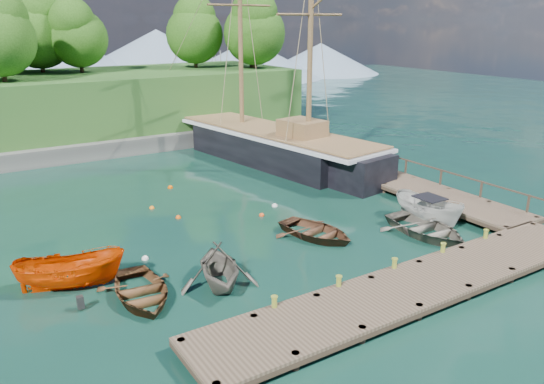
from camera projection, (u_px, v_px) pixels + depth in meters
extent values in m
plane|color=#103127|center=(288.00, 249.00, 25.64)|extent=(160.00, 160.00, 0.00)
cube|color=#4E3D2E|center=(419.00, 282.00, 21.26)|extent=(20.00, 3.20, 0.12)
cube|color=#322319|center=(419.00, 286.00, 21.31)|extent=(20.00, 3.20, 0.20)
cylinder|color=#322319|center=(182.00, 354.00, 17.54)|extent=(0.28, 0.28, 1.10)
cylinder|color=#322319|center=(531.00, 234.00, 27.37)|extent=(0.28, 0.28, 1.10)
cube|color=#4E3D2E|center=(369.00, 171.00, 36.93)|extent=(3.20, 24.00, 0.12)
cube|color=#322319|center=(369.00, 173.00, 36.98)|extent=(3.20, 24.00, 0.20)
cylinder|color=#322319|center=(505.00, 236.00, 27.01)|extent=(0.28, 0.28, 1.10)
cylinder|color=#322319|center=(535.00, 226.00, 28.33)|extent=(0.28, 0.28, 1.10)
cylinder|color=#322319|center=(265.00, 147.00, 45.83)|extent=(0.28, 0.28, 1.10)
cylinder|color=#322319|center=(290.00, 144.00, 47.15)|extent=(0.28, 0.28, 1.10)
cylinder|color=olive|center=(274.00, 321.00, 19.51)|extent=(0.26, 0.26, 0.45)
cylinder|color=olive|center=(338.00, 300.00, 21.03)|extent=(0.26, 0.26, 0.45)
cylinder|color=olive|center=(393.00, 281.00, 22.55)|extent=(0.26, 0.26, 0.45)
cylinder|color=olive|center=(441.00, 264.00, 24.07)|extent=(0.26, 0.26, 0.45)
cylinder|color=olive|center=(484.00, 250.00, 25.59)|extent=(0.26, 0.26, 0.45)
imported|color=brown|center=(142.00, 299.00, 21.09)|extent=(3.48, 4.57, 0.89)
imported|color=#605B4F|center=(219.00, 285.00, 22.16)|extent=(4.25, 4.60, 2.01)
imported|color=#553421|center=(316.00, 237.00, 27.04)|extent=(4.03, 4.90, 0.88)
imported|color=slate|center=(425.00, 235.00, 27.32)|extent=(3.41, 4.77, 0.99)
imported|color=#D43C00|center=(72.00, 288.00, 21.91)|extent=(4.75, 3.07, 1.72)
imported|color=beige|center=(427.00, 222.00, 29.07)|extent=(1.90, 4.45, 1.68)
cube|color=black|center=(273.00, 152.00, 41.15)|extent=(7.08, 15.55, 3.11)
cube|color=black|center=(203.00, 133.00, 48.06)|extent=(3.36, 5.06, 2.80)
cube|color=black|center=(358.00, 176.00, 35.00)|extent=(3.95, 4.32, 2.96)
cube|color=silver|center=(273.00, 133.00, 40.68)|extent=(7.85, 20.21, 0.25)
cube|color=brown|center=(273.00, 130.00, 40.60)|extent=(7.35, 19.72, 0.12)
cube|color=brown|center=(302.00, 128.00, 38.11)|extent=(2.86, 3.33, 1.20)
cylinder|color=brown|center=(181.00, 96.00, 49.71)|extent=(1.28, 6.85, 1.69)
cylinder|color=brown|center=(240.00, 17.00, 40.80)|extent=(0.36, 0.36, 16.54)
cylinder|color=brown|center=(311.00, 26.00, 35.47)|extent=(0.36, 0.36, 15.22)
cylinder|color=#8C7A59|center=(196.00, 13.00, 45.15)|extent=(1.79, 11.31, 9.61)
sphere|color=white|center=(145.00, 259.00, 24.56)|extent=(0.32, 0.32, 0.32)
sphere|color=#DF520D|center=(178.00, 218.00, 29.65)|extent=(0.32, 0.32, 0.32)
sphere|color=#ED4813|center=(262.00, 216.00, 29.99)|extent=(0.30, 0.30, 0.30)
sphere|color=white|center=(275.00, 206.00, 31.50)|extent=(0.34, 0.34, 0.34)
sphere|color=orange|center=(152.00, 208.00, 31.16)|extent=(0.30, 0.30, 0.30)
sphere|color=#E85600|center=(170.00, 188.00, 34.93)|extent=(0.34, 0.34, 0.34)
cube|color=#474744|center=(28.00, 156.00, 40.71)|extent=(50.00, 4.00, 1.40)
cube|color=#24531E|center=(12.00, 114.00, 44.79)|extent=(50.00, 14.00, 6.00)
cylinder|color=#382616|center=(255.00, 61.00, 52.04)|extent=(0.36, 0.36, 1.40)
sphere|color=#204911|center=(255.00, 33.00, 51.24)|extent=(6.00, 6.00, 6.00)
cylinder|color=#382616|center=(81.00, 65.00, 47.85)|extent=(0.36, 0.36, 1.40)
sphere|color=#204911|center=(79.00, 38.00, 47.14)|extent=(5.13, 5.13, 5.13)
cylinder|color=#382616|center=(42.00, 64.00, 48.07)|extent=(0.36, 0.36, 1.40)
sphere|color=#204911|center=(38.00, 34.00, 47.26)|extent=(6.05, 6.05, 6.05)
cylinder|color=#382616|center=(251.00, 60.00, 52.94)|extent=(0.36, 0.36, 1.40)
sphere|color=#204911|center=(251.00, 38.00, 52.27)|extent=(4.77, 4.77, 4.77)
cylinder|color=#382616|center=(4.00, 73.00, 40.61)|extent=(0.36, 0.36, 1.40)
cylinder|color=#382616|center=(196.00, 60.00, 52.70)|extent=(0.36, 0.36, 1.40)
sphere|color=#204911|center=(195.00, 35.00, 51.95)|extent=(5.55, 5.55, 5.55)
cylinder|color=#382616|center=(20.00, 61.00, 51.52)|extent=(0.36, 0.36, 1.40)
sphere|color=#204911|center=(16.00, 34.00, 50.73)|extent=(5.89, 5.89, 5.89)
cone|color=#728CA5|center=(158.00, 57.00, 90.68)|extent=(36.00, 36.00, 9.00)
cone|color=#728CA5|center=(249.00, 59.00, 100.11)|extent=(28.00, 28.00, 7.00)
cone|color=#728CA5|center=(67.00, 63.00, 83.24)|extent=(32.00, 32.00, 8.00)
cone|color=#728CA5|center=(321.00, 58.00, 108.88)|extent=(24.00, 24.00, 6.00)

